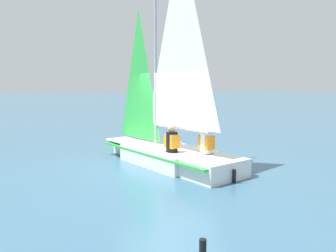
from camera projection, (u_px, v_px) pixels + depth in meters
ground_plane at (168, 164)px, 9.01m from camera, size 260.00×260.00×0.00m
sailboat_main at (168, 134)px, 8.91m from camera, size 4.76×2.45×5.94m
sailor_helm at (172, 145)px, 8.34m from camera, size 0.39×0.35×1.16m
sailor_crew at (206, 146)px, 8.14m from camera, size 0.39×0.35×1.16m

